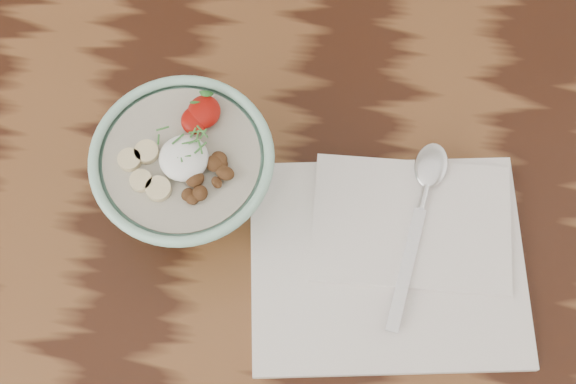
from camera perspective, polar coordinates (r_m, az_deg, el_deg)
name	(u,v)px	position (r cm, az deg, el deg)	size (l,w,h in cm)	color
table	(329,310)	(88.03, 2.93, -8.39)	(160.00, 90.00, 75.00)	black
breakfast_bowl	(186,173)	(77.18, -7.25, 1.38)	(17.11, 17.11, 11.34)	#9ED4BC
napkin	(392,255)	(79.77, 7.43, -4.43)	(29.32, 24.89, 1.64)	white
spoon	(425,190)	(81.01, 9.73, 0.11)	(5.70, 20.13, 1.05)	silver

